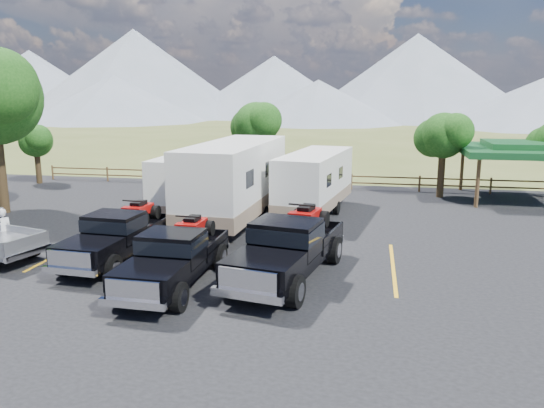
% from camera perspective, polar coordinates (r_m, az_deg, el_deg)
% --- Properties ---
extents(ground, '(320.00, 320.00, 0.00)m').
position_cam_1_polar(ground, '(15.63, -9.47, -10.24)').
color(ground, '#495423').
rests_on(ground, ground).
extents(asphalt_lot, '(44.00, 34.00, 0.04)m').
position_cam_1_polar(asphalt_lot, '(18.29, -6.25, -6.74)').
color(asphalt_lot, black).
rests_on(asphalt_lot, ground).
extents(stall_lines, '(12.12, 5.50, 0.01)m').
position_cam_1_polar(stall_lines, '(19.19, -5.38, -5.73)').
color(stall_lines, gold).
rests_on(stall_lines, asphalt_lot).
extents(tree_ne_a, '(3.11, 2.92, 4.76)m').
position_cam_1_polar(tree_ne_a, '(30.90, 17.92, 7.00)').
color(tree_ne_a, black).
rests_on(tree_ne_a, ground).
extents(tree_north, '(3.46, 3.24, 5.25)m').
position_cam_1_polar(tree_north, '(33.40, -1.74, 8.51)').
color(tree_north, black).
rests_on(tree_north, ground).
extents(tree_nw_small, '(2.59, 2.43, 3.85)m').
position_cam_1_polar(tree_nw_small, '(37.29, -24.08, 6.22)').
color(tree_nw_small, black).
rests_on(tree_nw_small, ground).
extents(rail_fence, '(36.12, 0.12, 1.00)m').
position_cam_1_polar(rail_fence, '(32.63, 5.03, 2.68)').
color(rail_fence, brown).
rests_on(rail_fence, ground).
extents(pavilion, '(6.20, 6.20, 3.22)m').
position_cam_1_polar(pavilion, '(31.70, 25.11, 5.30)').
color(pavilion, brown).
rests_on(pavilion, ground).
extents(mountain_range, '(209.00, 71.00, 20.00)m').
position_cam_1_polar(mountain_range, '(120.22, 4.70, 12.94)').
color(mountain_range, slate).
rests_on(mountain_range, ground).
extents(rig_left, '(2.30, 5.84, 1.92)m').
position_cam_1_polar(rig_left, '(19.43, -16.18, -3.13)').
color(rig_left, black).
rests_on(rig_left, asphalt_lot).
extents(rig_center, '(2.13, 5.78, 1.91)m').
position_cam_1_polar(rig_center, '(16.54, -10.35, -5.47)').
color(rig_center, black).
rests_on(rig_center, asphalt_lot).
extents(rig_right, '(3.23, 6.71, 2.15)m').
position_cam_1_polar(rig_right, '(16.83, 1.83, -4.57)').
color(rig_right, black).
rests_on(rig_right, asphalt_lot).
extents(trailer_left, '(2.37, 8.38, 2.91)m').
position_cam_1_polar(trailer_left, '(26.00, -8.32, 2.34)').
color(trailer_left, white).
rests_on(trailer_left, asphalt_lot).
extents(trailer_center, '(3.23, 10.49, 3.63)m').
position_cam_1_polar(trailer_center, '(23.64, -4.06, 2.41)').
color(trailer_center, white).
rests_on(trailer_center, asphalt_lot).
extents(trailer_right, '(3.27, 8.63, 2.98)m').
position_cam_1_polar(trailer_right, '(25.55, 4.63, 2.34)').
color(trailer_right, white).
rests_on(trailer_right, asphalt_lot).
extents(person_a, '(0.73, 0.72, 1.70)m').
position_cam_1_polar(person_a, '(21.70, -26.94, -2.60)').
color(person_a, silver).
rests_on(person_a, asphalt_lot).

